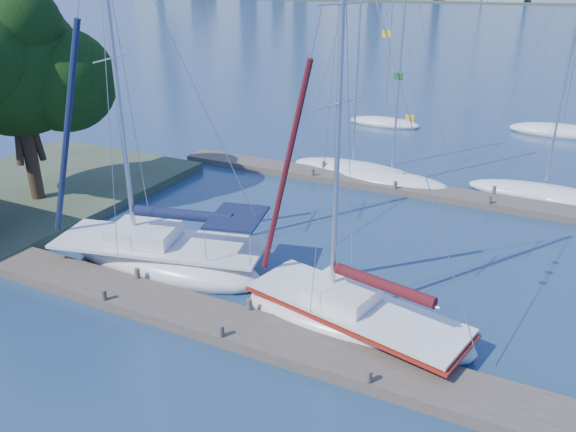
% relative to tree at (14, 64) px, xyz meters
% --- Properties ---
extents(ground, '(700.00, 700.00, 0.00)m').
position_rel_tree_xyz_m(ground, '(15.20, -5.10, -7.33)').
color(ground, '#18304E').
rests_on(ground, ground).
extents(near_dock, '(26.00, 2.00, 0.40)m').
position_rel_tree_xyz_m(near_dock, '(15.20, -5.10, -7.13)').
color(near_dock, '#463D33').
rests_on(near_dock, ground).
extents(far_dock, '(30.00, 1.80, 0.36)m').
position_rel_tree_xyz_m(far_dock, '(17.20, 10.90, -7.15)').
color(far_dock, '#463D33').
rests_on(far_dock, ground).
extents(far_shore, '(800.00, 100.00, 1.50)m').
position_rel_tree_xyz_m(far_shore, '(15.20, 314.90, -7.33)').
color(far_shore, '#38472D').
rests_on(far_shore, ground).
extents(tree, '(8.74, 7.95, 11.08)m').
position_rel_tree_xyz_m(tree, '(0.00, 0.00, 0.00)').
color(tree, '#301F15').
rests_on(tree, ground).
extents(sailboat_navy, '(9.88, 5.19, 15.10)m').
position_rel_tree_xyz_m(sailboat_navy, '(9.89, -2.39, -6.22)').
color(sailboat_navy, silver).
rests_on(sailboat_navy, ground).
extents(sailboat_maroon, '(8.57, 4.38, 13.70)m').
position_rel_tree_xyz_m(sailboat_maroon, '(18.70, -3.13, -6.24)').
color(sailboat_maroon, silver).
rests_on(sailboat_maroon, ground).
extents(bg_boat_1, '(8.08, 4.19, 13.45)m').
position_rel_tree_xyz_m(bg_boat_1, '(12.79, 12.54, -7.07)').
color(bg_boat_1, silver).
rests_on(bg_boat_1, ground).
extents(bg_boat_2, '(6.81, 2.62, 12.81)m').
position_rel_tree_xyz_m(bg_boat_2, '(15.54, 11.57, -7.06)').
color(bg_boat_2, silver).
rests_on(bg_boat_2, ground).
extents(bg_boat_3, '(8.27, 4.11, 13.33)m').
position_rel_tree_xyz_m(bg_boat_3, '(23.61, 13.30, -7.08)').
color(bg_boat_3, silver).
rests_on(bg_boat_3, ground).
extents(bg_boat_6, '(6.00, 2.50, 12.59)m').
position_rel_tree_xyz_m(bg_boat_6, '(10.79, 25.24, -7.08)').
color(bg_boat_6, silver).
rests_on(bg_boat_6, ground).
extents(bg_boat_7, '(7.82, 4.41, 13.09)m').
position_rel_tree_xyz_m(bg_boat_7, '(23.82, 28.27, -7.05)').
color(bg_boat_7, silver).
rests_on(bg_boat_7, ground).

